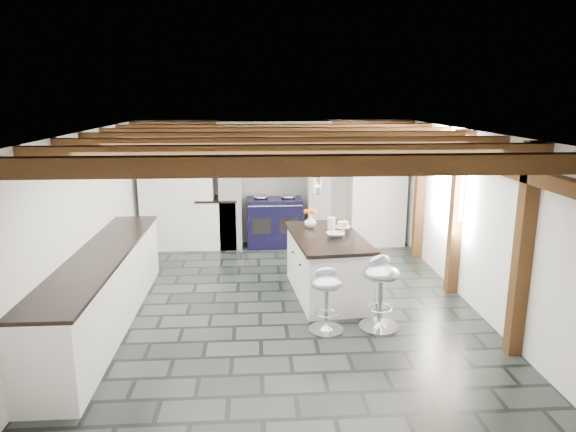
{
  "coord_description": "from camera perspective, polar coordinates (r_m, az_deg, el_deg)",
  "views": [
    {
      "loc": [
        -0.35,
        -6.54,
        2.74
      ],
      "look_at": [
        0.1,
        0.4,
        1.1
      ],
      "focal_mm": 32.0,
      "sensor_mm": 36.0,
      "label": 1
    }
  ],
  "objects": [
    {
      "name": "ground",
      "position": [
        7.1,
        -0.6,
        -9.44
      ],
      "size": [
        6.0,
        6.0,
        0.0
      ],
      "primitive_type": "plane",
      "color": "black",
      "rests_on": "ground"
    },
    {
      "name": "room_shell",
      "position": [
        8.13,
        -5.46,
        1.33
      ],
      "size": [
        6.0,
        6.03,
        6.0
      ],
      "color": "white",
      "rests_on": "ground"
    },
    {
      "name": "range_cooker",
      "position": [
        9.5,
        -1.49,
        -0.58
      ],
      "size": [
        1.0,
        0.63,
        0.99
      ],
      "color": "black",
      "rests_on": "ground"
    },
    {
      "name": "kitchen_island",
      "position": [
        7.19,
        4.31,
        -5.4
      ],
      "size": [
        1.08,
        1.83,
        1.16
      ],
      "rotation": [
        0.0,
        0.0,
        0.1
      ],
      "color": "white",
      "rests_on": "ground"
    },
    {
      "name": "bar_stool_near",
      "position": [
        6.22,
        10.19,
        -7.51
      ],
      "size": [
        0.58,
        0.58,
        0.89
      ],
      "rotation": [
        0.0,
        0.0,
        0.43
      ],
      "color": "silver",
      "rests_on": "ground"
    },
    {
      "name": "bar_stool_far",
      "position": [
        6.1,
        4.3,
        -8.52
      ],
      "size": [
        0.42,
        0.42,
        0.77
      ],
      "rotation": [
        0.0,
        0.0,
        0.1
      ],
      "color": "silver",
      "rests_on": "ground"
    }
  ]
}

